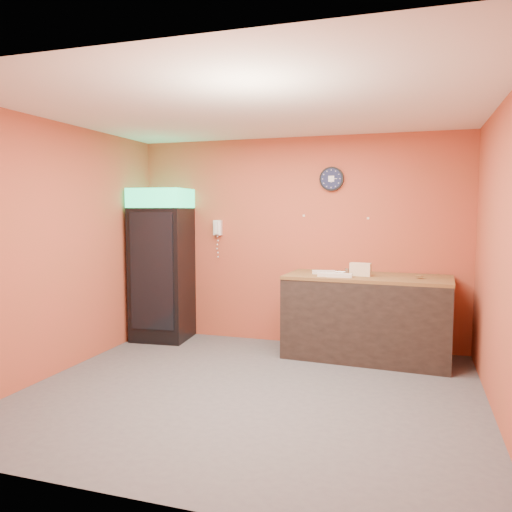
% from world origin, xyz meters
% --- Properties ---
extents(floor, '(4.50, 4.50, 0.00)m').
position_xyz_m(floor, '(0.00, 0.00, 0.00)').
color(floor, '#47474C').
rests_on(floor, ground).
extents(back_wall, '(4.50, 0.02, 2.80)m').
position_xyz_m(back_wall, '(0.00, 2.00, 1.40)').
color(back_wall, '#B44732').
rests_on(back_wall, floor).
extents(left_wall, '(0.02, 4.00, 2.80)m').
position_xyz_m(left_wall, '(-2.25, 0.00, 1.40)').
color(left_wall, '#B44732').
rests_on(left_wall, floor).
extents(right_wall, '(0.02, 4.00, 2.80)m').
position_xyz_m(right_wall, '(2.25, 0.00, 1.40)').
color(right_wall, '#B44732').
rests_on(right_wall, floor).
extents(ceiling, '(4.50, 4.00, 0.02)m').
position_xyz_m(ceiling, '(0.00, 0.00, 2.80)').
color(ceiling, white).
rests_on(ceiling, back_wall).
extents(beverage_cooler, '(0.80, 0.81, 2.12)m').
position_xyz_m(beverage_cooler, '(-1.85, 1.60, 1.04)').
color(beverage_cooler, black).
rests_on(beverage_cooler, floor).
extents(prep_counter, '(2.02, 0.99, 0.99)m').
position_xyz_m(prep_counter, '(1.00, 1.56, 0.49)').
color(prep_counter, black).
rests_on(prep_counter, floor).
extents(wall_clock, '(0.32, 0.06, 0.32)m').
position_xyz_m(wall_clock, '(0.47, 1.97, 2.23)').
color(wall_clock, black).
rests_on(wall_clock, back_wall).
extents(wall_phone, '(0.12, 0.10, 0.21)m').
position_xyz_m(wall_phone, '(-1.13, 1.95, 1.58)').
color(wall_phone, white).
rests_on(wall_phone, back_wall).
extents(butcher_paper, '(2.02, 0.98, 0.04)m').
position_xyz_m(butcher_paper, '(1.00, 1.56, 1.01)').
color(butcher_paper, brown).
rests_on(butcher_paper, prep_counter).
extents(sub_roll_stack, '(0.26, 0.12, 0.16)m').
position_xyz_m(sub_roll_stack, '(0.92, 1.49, 1.11)').
color(sub_roll_stack, beige).
rests_on(sub_roll_stack, butcher_paper).
extents(wrapped_sandwich_left, '(0.32, 0.16, 0.04)m').
position_xyz_m(wrapped_sandwich_left, '(0.57, 1.35, 1.05)').
color(wrapped_sandwich_left, silver).
rests_on(wrapped_sandwich_left, butcher_paper).
extents(wrapped_sandwich_mid, '(0.30, 0.13, 0.04)m').
position_xyz_m(wrapped_sandwich_mid, '(0.69, 1.32, 1.05)').
color(wrapped_sandwich_mid, silver).
rests_on(wrapped_sandwich_mid, butcher_paper).
extents(wrapped_sandwich_right, '(0.31, 0.18, 0.04)m').
position_xyz_m(wrapped_sandwich_right, '(0.45, 1.57, 1.05)').
color(wrapped_sandwich_right, silver).
rests_on(wrapped_sandwich_right, butcher_paper).
extents(kitchen_tool, '(0.06, 0.06, 0.06)m').
position_xyz_m(kitchen_tool, '(0.73, 1.75, 1.06)').
color(kitchen_tool, silver).
rests_on(kitchen_tool, butcher_paper).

